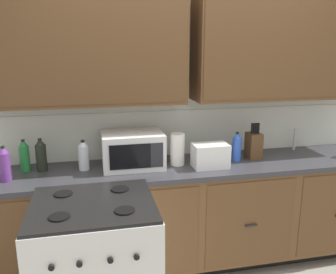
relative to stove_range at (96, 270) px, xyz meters
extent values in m
cube|color=silver|center=(0.81, 0.96, 0.77)|extent=(4.43, 0.05, 2.48)
cube|color=silver|center=(0.81, 0.93, 0.65)|extent=(3.23, 0.01, 0.40)
cube|color=brown|center=(-0.02, 0.76, 1.42)|extent=(1.57, 0.34, 0.95)
cube|color=brown|center=(-0.02, 0.59, 1.42)|extent=(1.53, 0.01, 0.89)
cube|color=brown|center=(1.64, 0.76, 1.42)|extent=(1.57, 0.34, 0.95)
cube|color=brown|center=(1.64, 0.59, 1.42)|extent=(1.53, 0.01, 0.89)
cube|color=black|center=(0.81, 0.66, -0.42)|extent=(3.17, 0.48, 0.10)
cube|color=brown|center=(0.81, 0.63, 0.02)|extent=(3.23, 0.60, 0.78)
cube|color=brown|center=(-0.40, 0.33, 0.02)|extent=(0.74, 0.01, 0.72)
cube|color=black|center=(-0.40, 0.31, 0.01)|extent=(0.10, 0.01, 0.01)
cube|color=brown|center=(0.40, 0.33, 0.02)|extent=(0.74, 0.01, 0.72)
cube|color=black|center=(0.40, 0.31, 0.01)|extent=(0.10, 0.01, 0.01)
cube|color=brown|center=(1.21, 0.33, 0.02)|extent=(0.74, 0.01, 0.72)
cube|color=black|center=(1.21, 0.31, 0.01)|extent=(0.10, 0.01, 0.01)
cube|color=#333338|center=(0.81, 0.63, 0.43)|extent=(3.26, 0.63, 0.04)
cube|color=#A8AAAF|center=(1.86, 0.66, 0.43)|extent=(0.56, 0.38, 0.02)
cube|color=white|center=(0.00, 0.00, -0.01)|extent=(0.76, 0.66, 0.92)
cube|color=black|center=(0.00, 0.00, 0.46)|extent=(0.74, 0.65, 0.02)
cylinder|color=black|center=(-0.18, -0.16, 0.47)|extent=(0.12, 0.12, 0.01)
cylinder|color=black|center=(0.18, -0.16, 0.47)|extent=(0.12, 0.12, 0.01)
cylinder|color=black|center=(-0.18, 0.16, 0.47)|extent=(0.12, 0.12, 0.01)
cylinder|color=black|center=(0.18, 0.16, 0.47)|extent=(0.12, 0.12, 0.01)
cylinder|color=black|center=(-0.22, -0.34, 0.28)|extent=(0.03, 0.02, 0.03)
cylinder|color=black|center=(-0.08, -0.34, 0.28)|extent=(0.03, 0.02, 0.03)
cylinder|color=black|center=(0.08, -0.34, 0.28)|extent=(0.03, 0.02, 0.03)
cylinder|color=black|center=(0.22, -0.34, 0.28)|extent=(0.03, 0.02, 0.03)
cube|color=white|center=(0.33, 0.68, 0.59)|extent=(0.48, 0.36, 0.28)
cube|color=black|center=(0.29, 0.50, 0.59)|extent=(0.31, 0.01, 0.19)
cube|color=#28282D|center=(0.49, 0.50, 0.59)|extent=(0.10, 0.01, 0.19)
cube|color=white|center=(0.93, 0.53, 0.54)|extent=(0.28, 0.18, 0.19)
cube|color=black|center=(0.88, 0.53, 0.63)|extent=(0.02, 0.13, 0.01)
cube|color=black|center=(0.98, 0.53, 0.63)|extent=(0.02, 0.13, 0.01)
cube|color=#52361E|center=(1.37, 0.69, 0.56)|extent=(0.11, 0.14, 0.22)
cylinder|color=black|center=(1.34, 0.68, 0.71)|extent=(0.02, 0.02, 0.09)
cylinder|color=black|center=(1.36, 0.68, 0.71)|extent=(0.02, 0.02, 0.09)
cylinder|color=black|center=(1.38, 0.68, 0.71)|extent=(0.02, 0.02, 0.09)
cylinder|color=black|center=(1.40, 0.68, 0.71)|extent=(0.02, 0.02, 0.09)
cylinder|color=#B2B5BA|center=(1.86, 0.84, 0.55)|extent=(0.02, 0.02, 0.20)
cylinder|color=white|center=(0.69, 0.65, 0.58)|extent=(0.12, 0.12, 0.26)
cylinder|color=black|center=(-0.37, 0.73, 0.55)|extent=(0.08, 0.08, 0.21)
cone|color=black|center=(-0.37, 0.73, 0.68)|extent=(0.07, 0.07, 0.05)
cylinder|color=black|center=(-0.37, 0.73, 0.70)|extent=(0.03, 0.03, 0.02)
cylinder|color=#237A38|center=(-0.50, 0.75, 0.55)|extent=(0.07, 0.07, 0.20)
cone|color=#237A38|center=(-0.50, 0.75, 0.67)|extent=(0.07, 0.07, 0.05)
cylinder|color=black|center=(-0.50, 0.75, 0.69)|extent=(0.03, 0.03, 0.02)
cylinder|color=#663384|center=(-0.60, 0.56, 0.55)|extent=(0.08, 0.08, 0.21)
cone|color=#663384|center=(-0.60, 0.56, 0.68)|extent=(0.07, 0.07, 0.05)
cylinder|color=black|center=(-0.60, 0.56, 0.70)|extent=(0.03, 0.03, 0.02)
cylinder|color=blue|center=(1.20, 0.64, 0.55)|extent=(0.08, 0.08, 0.20)
cone|color=blue|center=(1.20, 0.64, 0.67)|extent=(0.07, 0.07, 0.05)
cylinder|color=black|center=(1.20, 0.64, 0.69)|extent=(0.03, 0.03, 0.02)
cylinder|color=silver|center=(-0.06, 0.69, 0.54)|extent=(0.08, 0.08, 0.19)
cone|color=silver|center=(-0.06, 0.69, 0.66)|extent=(0.07, 0.07, 0.05)
cylinder|color=black|center=(-0.06, 0.69, 0.68)|extent=(0.03, 0.03, 0.02)
camera|label=1|loc=(0.03, -2.03, 1.38)|focal=37.87mm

